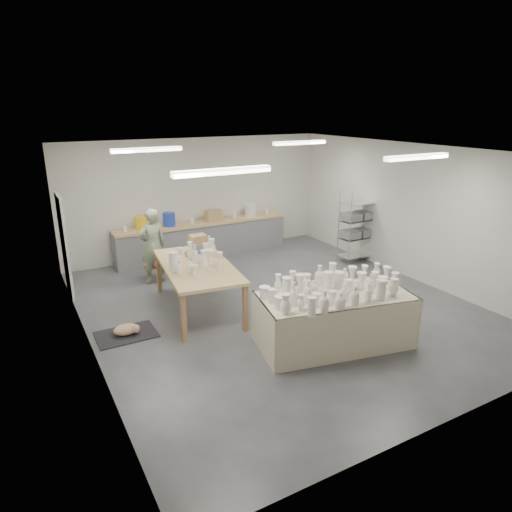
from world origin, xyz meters
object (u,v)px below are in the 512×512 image
drying_table (334,317)px  work_table (197,263)px  potter (153,246)px  red_stool (151,267)px

drying_table → work_table: 2.82m
potter → red_stool: size_ratio=5.21×
work_table → potter: 1.78m
drying_table → red_stool: (-1.74, 4.42, -0.22)m
potter → red_stool: bearing=-96.0°
potter → work_table: bearing=95.3°
work_table → red_stool: 2.14m
work_table → potter: bearing=108.8°
red_stool → work_table: bearing=-80.2°
drying_table → potter: potter is taller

